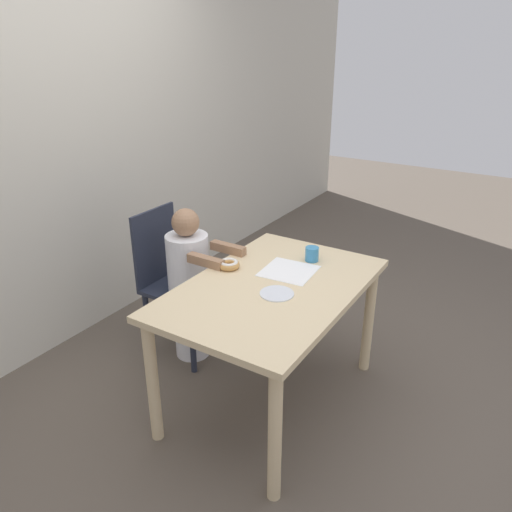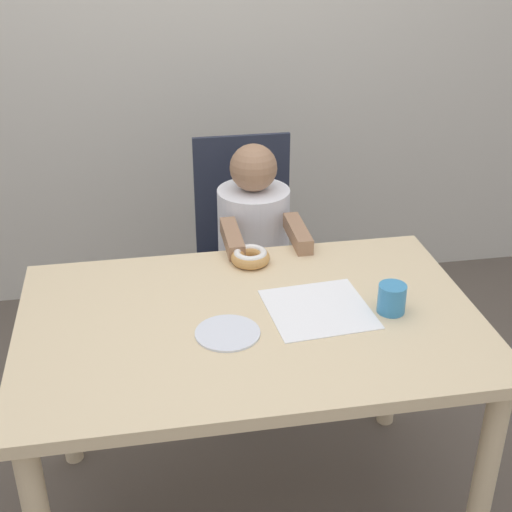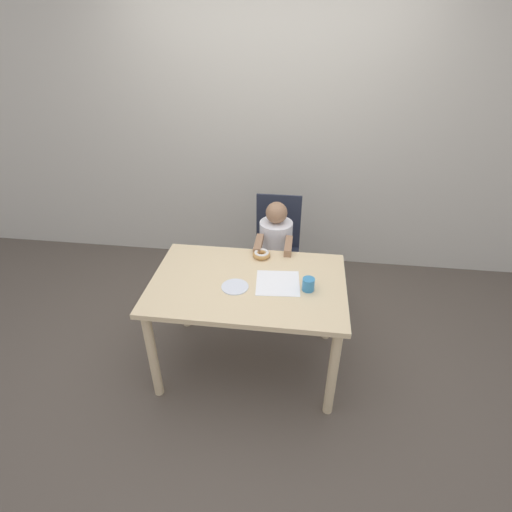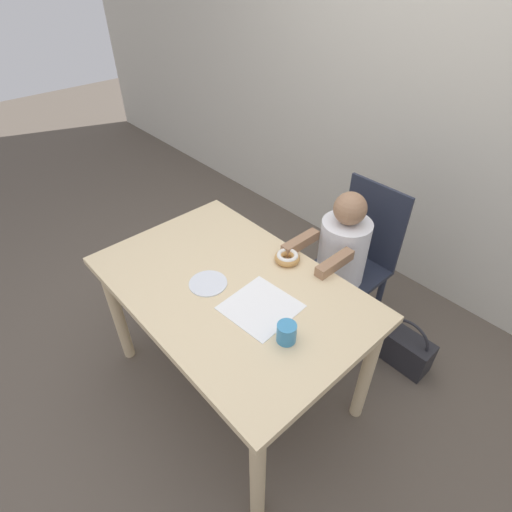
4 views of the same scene
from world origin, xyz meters
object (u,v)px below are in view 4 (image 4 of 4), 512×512
Objects in this scene: chair at (352,265)px; child_figure at (338,273)px; donut at (287,257)px; handbag at (404,349)px; cup at (287,333)px.

chair is 0.13m from child_figure.
donut is 0.93m from handbag.
donut is 0.37× the size of handbag.
chair reaches higher than cup.
cup is at bearing -46.14° from donut.
child_figure is 3.05× the size of handbag.
child_figure reaches higher than handbag.
cup is (-0.16, -0.83, 0.65)m from handbag.
cup reaches higher than donut.
chair is 0.54m from donut.
donut is at bearing -98.54° from chair.
handbag is at bearing 45.14° from donut.
cup is at bearing -72.40° from chair.
child_figure reaches higher than chair.
handbag is at bearing 2.52° from chair.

